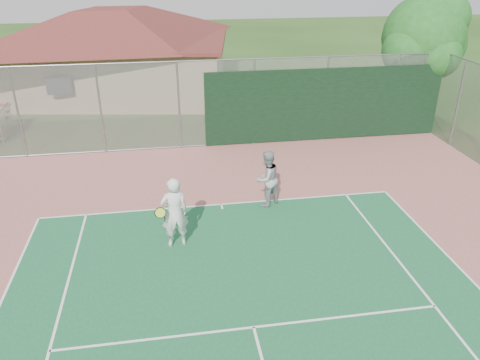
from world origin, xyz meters
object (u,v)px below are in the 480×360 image
object	(u,v)px
player_white_front	(174,213)
player_grey_back	(267,179)
clubhouse	(114,44)
tree	(425,39)

from	to	relation	value
player_white_front	player_grey_back	size ratio (longest dim) A/B	1.11
clubhouse	player_grey_back	world-z (taller)	clubhouse
player_white_front	player_grey_back	world-z (taller)	player_white_front
tree	player_grey_back	world-z (taller)	tree
clubhouse	player_grey_back	xyz separation A→B (m)	(5.47, -14.26, -1.89)
tree	player_white_front	size ratio (longest dim) A/B	2.94
tree	player_grey_back	size ratio (longest dim) A/B	3.26
tree	player_white_front	bearing A→B (deg)	-142.47
tree	player_white_front	xyz separation A→B (m)	(-11.40, -8.76, -2.83)
clubhouse	player_grey_back	bearing A→B (deg)	-59.92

